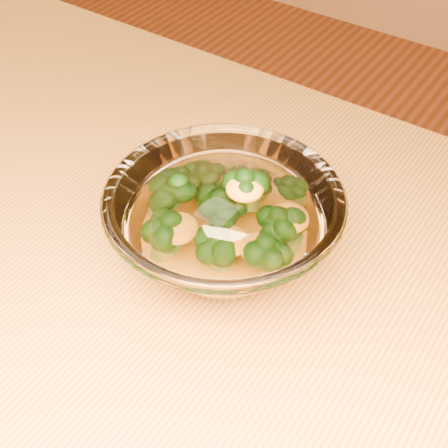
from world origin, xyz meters
name	(u,v)px	position (x,y,z in m)	size (l,w,h in m)	color
table	(69,358)	(0.00, 0.00, 0.65)	(1.20, 0.80, 0.75)	#B78237
glass_bowl	(224,228)	(0.10, 0.11, 0.80)	(0.19, 0.19, 0.09)	white
cheese_sauce	(224,243)	(0.10, 0.11, 0.78)	(0.10, 0.10, 0.03)	orange
broccoli_heap	(220,213)	(0.10, 0.11, 0.80)	(0.14, 0.13, 0.07)	black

